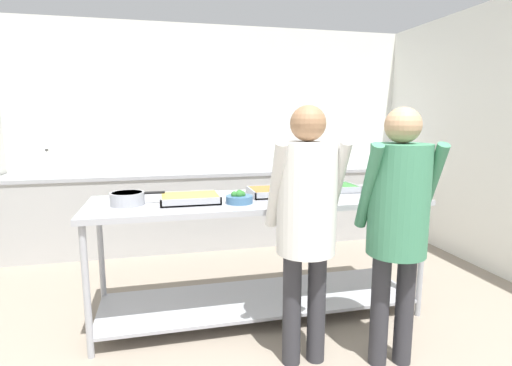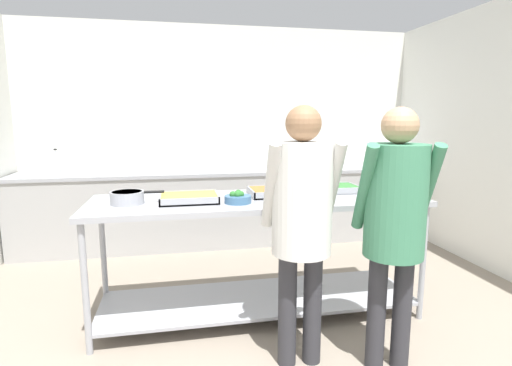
{
  "view_description": "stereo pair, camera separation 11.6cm",
  "coord_description": "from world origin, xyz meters",
  "px_view_note": "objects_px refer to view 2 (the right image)",
  "views": [
    {
      "loc": [
        -0.72,
        -1.18,
        1.54
      ],
      "look_at": [
        -0.01,
        1.79,
        1.03
      ],
      "focal_mm": 28.0,
      "sensor_mm": 36.0,
      "label": 1
    },
    {
      "loc": [
        -0.6,
        -1.2,
        1.54
      ],
      "look_at": [
        -0.01,
        1.79,
        1.03
      ],
      "focal_mm": 28.0,
      "sensor_mm": 36.0,
      "label": 2
    }
  ],
  "objects_px": {
    "sauce_pan": "(127,197)",
    "serving_tray_vegetables": "(328,189)",
    "serving_tray_roast": "(189,198)",
    "guest_serving_left": "(395,213)",
    "guest_serving_right": "(302,210)",
    "water_bottle": "(56,163)",
    "broccoli_bowl": "(238,198)",
    "serving_tray_greens": "(274,192)",
    "plate_stack": "(396,195)"
  },
  "relations": [
    {
      "from": "plate_stack",
      "to": "guest_serving_left",
      "type": "relative_size",
      "value": 0.16
    },
    {
      "from": "serving_tray_roast",
      "to": "guest_serving_right",
      "type": "height_order",
      "value": "guest_serving_right"
    },
    {
      "from": "serving_tray_vegetables",
      "to": "water_bottle",
      "type": "distance_m",
      "value": 3.07
    },
    {
      "from": "broccoli_bowl",
      "to": "guest_serving_right",
      "type": "xyz_separation_m",
      "value": [
        0.3,
        -0.55,
        0.02
      ]
    },
    {
      "from": "sauce_pan",
      "to": "broccoli_bowl",
      "type": "bearing_deg",
      "value": -8.94
    },
    {
      "from": "serving_tray_roast",
      "to": "broccoli_bowl",
      "type": "distance_m",
      "value": 0.36
    },
    {
      "from": "plate_stack",
      "to": "guest_serving_left",
      "type": "bearing_deg",
      "value": -120.76
    },
    {
      "from": "serving_tray_roast",
      "to": "guest_serving_left",
      "type": "height_order",
      "value": "guest_serving_left"
    },
    {
      "from": "serving_tray_roast",
      "to": "guest_serving_right",
      "type": "xyz_separation_m",
      "value": [
        0.64,
        -0.66,
        0.03
      ]
    },
    {
      "from": "serving_tray_greens",
      "to": "sauce_pan",
      "type": "bearing_deg",
      "value": -174.38
    },
    {
      "from": "sauce_pan",
      "to": "water_bottle",
      "type": "distance_m",
      "value": 2.11
    },
    {
      "from": "guest_serving_left",
      "to": "serving_tray_greens",
      "type": "bearing_deg",
      "value": 118.74
    },
    {
      "from": "plate_stack",
      "to": "serving_tray_vegetables",
      "type": "bearing_deg",
      "value": 139.46
    },
    {
      "from": "serving_tray_greens",
      "to": "guest_serving_left",
      "type": "distance_m",
      "value": 1.05
    },
    {
      "from": "serving_tray_greens",
      "to": "serving_tray_vegetables",
      "type": "xyz_separation_m",
      "value": [
        0.47,
        0.04,
        0.0
      ]
    },
    {
      "from": "serving_tray_greens",
      "to": "serving_tray_roast",
      "type": "bearing_deg",
      "value": -170.34
    },
    {
      "from": "serving_tray_greens",
      "to": "water_bottle",
      "type": "bearing_deg",
      "value": 139.35
    },
    {
      "from": "guest_serving_left",
      "to": "serving_tray_vegetables",
      "type": "bearing_deg",
      "value": 92.14
    },
    {
      "from": "serving_tray_vegetables",
      "to": "plate_stack",
      "type": "bearing_deg",
      "value": -40.54
    },
    {
      "from": "guest_serving_left",
      "to": "guest_serving_right",
      "type": "bearing_deg",
      "value": 164.88
    },
    {
      "from": "broccoli_bowl",
      "to": "guest_serving_right",
      "type": "bearing_deg",
      "value": -61.11
    },
    {
      "from": "guest_serving_right",
      "to": "serving_tray_greens",
      "type": "bearing_deg",
      "value": 88.4
    },
    {
      "from": "sauce_pan",
      "to": "serving_tray_vegetables",
      "type": "relative_size",
      "value": 0.78
    },
    {
      "from": "serving_tray_roast",
      "to": "guest_serving_right",
      "type": "bearing_deg",
      "value": -45.92
    },
    {
      "from": "water_bottle",
      "to": "sauce_pan",
      "type": "bearing_deg",
      "value": -62.72
    },
    {
      "from": "guest_serving_left",
      "to": "serving_tray_roast",
      "type": "bearing_deg",
      "value": 145.4
    },
    {
      "from": "plate_stack",
      "to": "guest_serving_left",
      "type": "xyz_separation_m",
      "value": [
        -0.37,
        -0.61,
        0.02
      ]
    },
    {
      "from": "guest_serving_right",
      "to": "water_bottle",
      "type": "bearing_deg",
      "value": 128.7
    },
    {
      "from": "serving_tray_greens",
      "to": "water_bottle",
      "type": "distance_m",
      "value": 2.72
    },
    {
      "from": "serving_tray_greens",
      "to": "plate_stack",
      "type": "relative_size",
      "value": 1.53
    },
    {
      "from": "serving_tray_vegetables",
      "to": "guest_serving_left",
      "type": "distance_m",
      "value": 0.96
    },
    {
      "from": "serving_tray_greens",
      "to": "guest_serving_left",
      "type": "xyz_separation_m",
      "value": [
        0.5,
        -0.92,
        0.03
      ]
    },
    {
      "from": "serving_tray_vegetables",
      "to": "plate_stack",
      "type": "relative_size",
      "value": 1.91
    },
    {
      "from": "sauce_pan",
      "to": "serving_tray_greens",
      "type": "distance_m",
      "value": 1.1
    },
    {
      "from": "serving_tray_vegetables",
      "to": "plate_stack",
      "type": "height_order",
      "value": "plate_stack"
    },
    {
      "from": "serving_tray_roast",
      "to": "plate_stack",
      "type": "bearing_deg",
      "value": -7.1
    },
    {
      "from": "broccoli_bowl",
      "to": "serving_tray_vegetables",
      "type": "height_order",
      "value": "broccoli_bowl"
    },
    {
      "from": "plate_stack",
      "to": "sauce_pan",
      "type": "bearing_deg",
      "value": 174.29
    },
    {
      "from": "sauce_pan",
      "to": "plate_stack",
      "type": "distance_m",
      "value": 1.97
    },
    {
      "from": "guest_serving_right",
      "to": "water_bottle",
      "type": "xyz_separation_m",
      "value": [
        -2.04,
        2.55,
        0.05
      ]
    },
    {
      "from": "broccoli_bowl",
      "to": "guest_serving_right",
      "type": "relative_size",
      "value": 0.12
    },
    {
      "from": "sauce_pan",
      "to": "guest_serving_right",
      "type": "height_order",
      "value": "guest_serving_right"
    },
    {
      "from": "guest_serving_left",
      "to": "water_bottle",
      "type": "relative_size",
      "value": 5.57
    },
    {
      "from": "broccoli_bowl",
      "to": "plate_stack",
      "type": "bearing_deg",
      "value": -3.61
    },
    {
      "from": "plate_stack",
      "to": "broccoli_bowl",
      "type": "bearing_deg",
      "value": 176.39
    },
    {
      "from": "broccoli_bowl",
      "to": "serving_tray_vegetables",
      "type": "relative_size",
      "value": 0.4
    },
    {
      "from": "plate_stack",
      "to": "guest_serving_left",
      "type": "height_order",
      "value": "guest_serving_left"
    },
    {
      "from": "broccoli_bowl",
      "to": "serving_tray_vegetables",
      "type": "bearing_deg",
      "value": 18.7
    },
    {
      "from": "serving_tray_roast",
      "to": "guest_serving_right",
      "type": "distance_m",
      "value": 0.92
    },
    {
      "from": "serving_tray_vegetables",
      "to": "guest_serving_right",
      "type": "bearing_deg",
      "value": -120.98
    }
  ]
}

